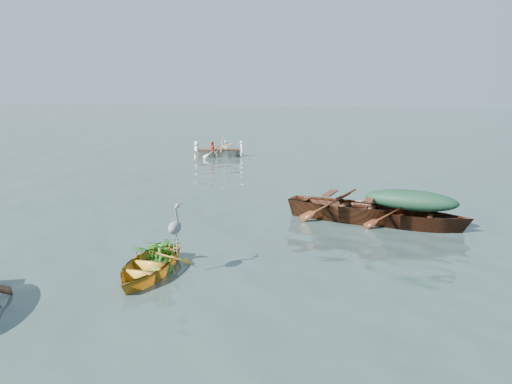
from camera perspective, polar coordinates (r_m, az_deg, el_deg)
ground at (r=11.57m, az=-0.35°, el=-5.66°), size 140.00×140.00×0.00m
yellow_dinghy at (r=9.84m, az=-12.21°, el=-9.26°), size 1.26×2.82×0.73m
green_tarp_boat at (r=13.26m, az=17.09°, el=-3.86°), size 4.33×2.10×0.96m
open_wooden_boat at (r=13.53m, az=10.68°, el=-3.21°), size 4.90×2.49×1.11m
rowed_boat at (r=24.84m, az=-4.21°, el=4.03°), size 3.63×2.37×0.79m
green_tarp_cover at (r=13.08m, az=17.29°, el=-0.76°), size 2.38×1.16×0.52m
thwart_benches at (r=13.39m, az=10.77°, el=-0.83°), size 2.48×1.39×0.04m
heron at (r=9.41m, az=-9.25°, el=-4.82°), size 0.29×0.41×0.92m
dinghy_weeds at (r=10.09m, az=-10.97°, el=-4.66°), size 0.72×0.91×0.60m
rowers at (r=24.74m, az=-4.24°, el=5.81°), size 2.62×1.85×0.76m
oars at (r=24.78m, az=-4.22°, el=5.00°), size 1.59×2.62×0.06m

